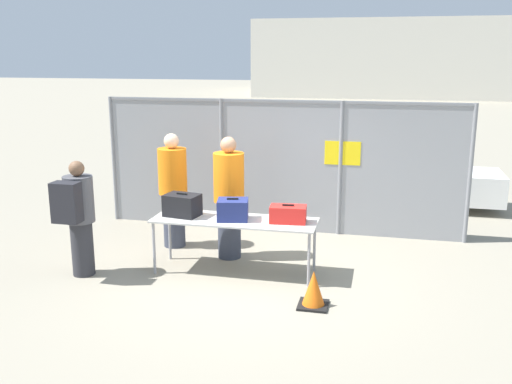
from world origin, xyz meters
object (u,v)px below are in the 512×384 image
Objects in this scene: traveler_hooded at (78,214)px; utility_trailer at (423,186)px; inspection_table at (235,223)px; traffic_cone at (314,290)px; suitcase_black at (182,205)px; suitcase_navy at (233,210)px; security_worker_far at (173,189)px; suitcase_red at (288,214)px; security_worker_near at (229,196)px.

utility_trailer is (4.87, 4.94, -0.46)m from traveler_hooded.
traveler_hooded is at bearing -163.57° from inspection_table.
suitcase_black is at bearing 155.86° from traffic_cone.
suitcase_navy is 0.13× the size of utility_trailer.
suitcase_navy is at bearing -2.48° from suitcase_black.
suitcase_navy is 1.69m from traffic_cone.
traveler_hooded is at bearing -134.61° from utility_trailer.
security_worker_far is at bearing 143.26° from suitcase_navy.
suitcase_black is (-0.78, 0.02, 0.21)m from inspection_table.
suitcase_red is 2.19m from security_worker_far.
security_worker_far reaches higher than inspection_table.
suitcase_navy is 0.26× the size of security_worker_near.
inspection_table is 5.17m from utility_trailer.
suitcase_black is 0.28× the size of security_worker_near.
inspection_table is 5.00× the size of traffic_cone.
suitcase_navy is at bearing 145.33° from traffic_cone.
inspection_table is 2.16m from traveler_hooded.
security_worker_near reaches higher than suitcase_red.
traffic_cone is at bearing -62.11° from suitcase_red.
utility_trailer is at bearing 57.07° from inspection_table.
traveler_hooded is 0.88× the size of security_worker_near.
security_worker_far is (-1.24, 0.92, 0.02)m from suitcase_navy.
suitcase_navy is 0.94× the size of suitcase_red.
inspection_table is 4.78× the size of suitcase_navy.
traveler_hooded is 3.39m from traffic_cone.
suitcase_navy reaches higher than suitcase_red.
security_worker_near reaches higher than utility_trailer.
security_worker_far is at bearing 156.40° from suitcase_red.
traffic_cone is at bearing 117.18° from security_worker_near.
security_worker_near is 1.01× the size of security_worker_far.
security_worker_near is (0.53, 0.57, 0.02)m from suitcase_black.
suitcase_black is at bearing 15.77° from traveler_hooded.
inspection_table is 0.68m from security_worker_near.
security_worker_far is at bearing 144.29° from traffic_cone.
suitcase_black is 0.78m from security_worker_near.
traffic_cone is (1.48, -1.48, -0.75)m from security_worker_near.
traffic_cone is (2.50, -1.79, -0.74)m from security_worker_far.
utility_trailer is at bearing 50.30° from suitcase_black.
suitcase_red reaches higher than inspection_table.
suitcase_black is 1.09× the size of suitcase_navy.
security_worker_near is (-1.00, 0.56, 0.06)m from suitcase_red.
traffic_cone is (3.31, -0.27, -0.69)m from traveler_hooded.
suitcase_navy is (-0.02, -0.01, 0.20)m from inspection_table.
suitcase_red is 4.79m from utility_trailer.
security_worker_near is at bearing 135.09° from traffic_cone.
security_worker_far is 3.16m from traffic_cone.
traveler_hooded is (-2.05, -0.60, -0.03)m from suitcase_navy.
suitcase_black reaches higher than inspection_table.
security_worker_far is (0.81, 1.52, 0.05)m from traveler_hooded.
inspection_table is at bearing 123.46° from security_worker_far.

